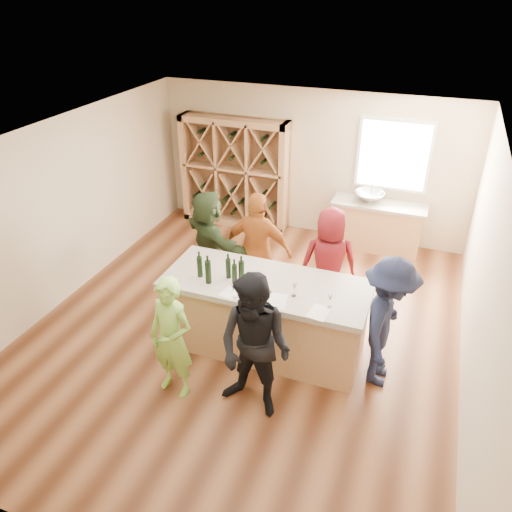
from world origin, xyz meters
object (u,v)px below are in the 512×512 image
(person_far_mid, at_px, (258,250))
(person_far_left, at_px, (209,241))
(wine_bottle_b, at_px, (208,272))
(wine_bottle_a, at_px, (200,267))
(wine_bottle_c, at_px, (228,268))
(wine_bottle_d, at_px, (234,274))
(person_server, at_px, (387,323))
(person_near_right, at_px, (255,348))
(wine_rack, at_px, (235,173))
(person_near_left, at_px, (172,338))
(wine_bottle_e, at_px, (241,272))
(tasting_counter_base, at_px, (266,318))
(person_far_right, at_px, (329,263))
(sink, at_px, (369,197))

(person_far_mid, height_order, person_far_left, person_far_mid)
(person_far_mid, bearing_deg, wine_bottle_b, 81.44)
(wine_bottle_a, bearing_deg, wine_bottle_c, 15.76)
(wine_bottle_d, height_order, person_server, person_server)
(wine_bottle_d, xyz_separation_m, person_far_mid, (-0.13, 1.22, -0.30))
(person_near_right, height_order, person_far_left, person_near_right)
(wine_bottle_d, bearing_deg, wine_bottle_a, -179.62)
(wine_rack, distance_m, person_near_left, 4.86)
(wine_bottle_a, height_order, wine_bottle_e, wine_bottle_e)
(wine_bottle_d, xyz_separation_m, person_far_left, (-0.99, 1.31, -0.37))
(tasting_counter_base, relative_size, wine_bottle_d, 9.40)
(wine_rack, bearing_deg, wine_bottle_a, -74.20)
(tasting_counter_base, xyz_separation_m, person_server, (1.59, -0.07, 0.38))
(wine_bottle_e, bearing_deg, wine_bottle_a, -174.30)
(person_near_left, bearing_deg, wine_bottle_a, 103.42)
(person_near_right, relative_size, person_server, 1.05)
(wine_rack, bearing_deg, wine_bottle_c, -68.60)
(wine_bottle_c, relative_size, person_near_right, 0.15)
(wine_bottle_c, xyz_separation_m, person_far_right, (1.08, 1.20, -0.35))
(wine_rack, bearing_deg, wine_bottle_e, -66.13)
(wine_bottle_a, relative_size, person_near_left, 0.18)
(wine_bottle_e, distance_m, person_far_mid, 1.23)
(person_near_left, height_order, person_near_right, person_near_right)
(wine_bottle_c, bearing_deg, wine_bottle_e, -12.79)
(person_far_mid, distance_m, person_far_right, 1.09)
(wine_bottle_c, bearing_deg, person_near_left, -104.10)
(tasting_counter_base, bearing_deg, person_near_right, -76.81)
(wine_bottle_b, xyz_separation_m, person_near_left, (-0.08, -0.89, -0.43))
(wine_bottle_a, relative_size, person_near_right, 0.16)
(wine_bottle_d, bearing_deg, wine_bottle_e, 35.53)
(sink, relative_size, person_near_right, 0.29)
(sink, height_order, person_near_right, person_near_right)
(person_far_mid, bearing_deg, wine_bottle_d, 95.79)
(wine_rack, distance_m, person_far_left, 2.48)
(wine_bottle_b, distance_m, person_near_left, 0.99)
(wine_rack, xyz_separation_m, person_near_right, (2.18, -4.65, -0.17))
(person_near_right, distance_m, person_server, 1.68)
(wine_bottle_e, bearing_deg, person_server, 1.32)
(wine_rack, relative_size, tasting_counter_base, 0.85)
(person_server, bearing_deg, wine_rack, 45.20)
(sink, xyz_separation_m, wine_bottle_b, (-1.48, -3.75, 0.23))
(wine_bottle_d, height_order, person_far_mid, person_far_mid)
(person_far_mid, relative_size, person_far_right, 1.06)
(person_near_left, bearing_deg, person_far_left, 112.58)
(wine_rack, height_order, person_near_left, wine_rack)
(wine_bottle_b, relative_size, person_server, 0.18)
(wine_bottle_e, height_order, person_far_mid, person_far_mid)
(wine_bottle_e, height_order, person_far_right, person_far_right)
(sink, distance_m, wine_bottle_d, 3.83)
(person_far_right, distance_m, person_far_left, 1.95)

